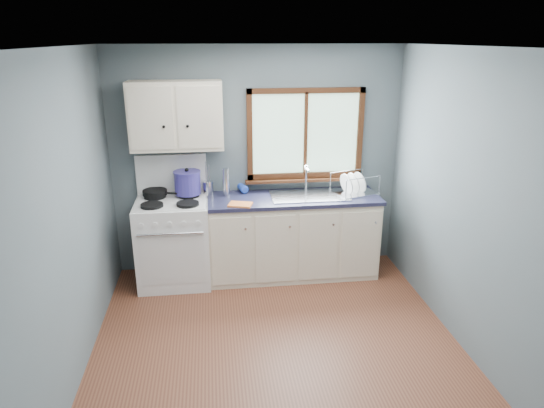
{
  "coord_description": "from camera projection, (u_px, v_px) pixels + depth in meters",
  "views": [
    {
      "loc": [
        -0.5,
        -3.45,
        2.57
      ],
      "look_at": [
        0.05,
        0.9,
        1.05
      ],
      "focal_mm": 32.0,
      "sensor_mm": 36.0,
      "label": 1
    }
  ],
  "objects": [
    {
      "name": "utensil_crock",
      "position": [
        208.0,
        187.0,
        5.33
      ],
      "size": [
        0.13,
        0.13,
        0.37
      ],
      "rotation": [
        0.0,
        0.0,
        -0.07
      ],
      "color": "silver",
      "rests_on": "countertop"
    },
    {
      "name": "stockpot",
      "position": [
        187.0,
        182.0,
        5.2
      ],
      "size": [
        0.38,
        0.38,
        0.29
      ],
      "rotation": [
        0.0,
        0.0,
        0.4
      ],
      "color": "navy",
      "rests_on": "gas_range"
    },
    {
      "name": "dish_towel",
      "position": [
        240.0,
        204.0,
        5.0
      ],
      "size": [
        0.27,
        0.23,
        0.02
      ],
      "primitive_type": "cube",
      "rotation": [
        0.0,
        0.0,
        -0.3
      ],
      "color": "orange",
      "rests_on": "countertop"
    },
    {
      "name": "skillet",
      "position": [
        155.0,
        192.0,
        5.2
      ],
      "size": [
        0.41,
        0.33,
        0.05
      ],
      "rotation": [
        0.0,
        0.0,
        -0.31
      ],
      "color": "black",
      "rests_on": "gas_range"
    },
    {
      "name": "wall_left",
      "position": [
        62.0,
        227.0,
        3.53
      ],
      "size": [
        0.02,
        3.6,
        2.5
      ],
      "primitive_type": "cube",
      "color": "slate",
      "rests_on": "ground"
    },
    {
      "name": "window",
      "position": [
        305.0,
        141.0,
        5.38
      ],
      "size": [
        1.36,
        0.1,
        1.03
      ],
      "color": "#9EC6A8",
      "rests_on": "wall_back"
    },
    {
      "name": "wall_right",
      "position": [
        477.0,
        209.0,
        3.92
      ],
      "size": [
        0.02,
        3.6,
        2.5
      ],
      "primitive_type": "cube",
      "color": "slate",
      "rests_on": "ground"
    },
    {
      "name": "thermos",
      "position": [
        226.0,
        182.0,
        5.26
      ],
      "size": [
        0.07,
        0.07,
        0.31
      ],
      "primitive_type": "cylinder",
      "rotation": [
        0.0,
        0.0,
        0.02
      ],
      "color": "silver",
      "rests_on": "countertop"
    },
    {
      "name": "upper_cabinets",
      "position": [
        176.0,
        116.0,
        4.97
      ],
      "size": [
        0.95,
        0.35,
        0.7
      ],
      "color": "beige",
      "rests_on": "wall_back"
    },
    {
      "name": "ceiling",
      "position": [
        281.0,
        45.0,
        3.31
      ],
      "size": [
        3.2,
        3.6,
        0.02
      ],
      "primitive_type": "cube",
      "color": "white",
      "rests_on": "wall_back"
    },
    {
      "name": "floor",
      "position": [
        279.0,
        355.0,
        4.14
      ],
      "size": [
        3.2,
        3.6,
        0.02
      ],
      "primitive_type": "cube",
      "color": "brown",
      "rests_on": "ground"
    },
    {
      "name": "gas_range",
      "position": [
        174.0,
        239.0,
        5.24
      ],
      "size": [
        0.76,
        0.69,
        1.36
      ],
      "color": "white",
      "rests_on": "floor"
    },
    {
      "name": "wall_front",
      "position": [
        341.0,
        369.0,
        2.03
      ],
      "size": [
        3.2,
        0.02,
        2.5
      ],
      "primitive_type": "cube",
      "color": "slate",
      "rests_on": "ground"
    },
    {
      "name": "dish_rack",
      "position": [
        354.0,
        188.0,
        5.37
      ],
      "size": [
        0.53,
        0.46,
        0.24
      ],
      "rotation": [
        0.0,
        0.0,
        0.3
      ],
      "color": "silver",
      "rests_on": "countertop"
    },
    {
      "name": "wall_back",
      "position": [
        257.0,
        161.0,
        5.42
      ],
      "size": [
        3.2,
        0.02,
        2.5
      ],
      "primitive_type": "cube",
      "color": "slate",
      "rests_on": "ground"
    },
    {
      "name": "soap_bottle",
      "position": [
        245.0,
        184.0,
        5.32
      ],
      "size": [
        0.11,
        0.11,
        0.24
      ],
      "primitive_type": "imported",
      "rotation": [
        0.0,
        0.0,
        0.26
      ],
      "color": "#2143B9",
      "rests_on": "countertop"
    },
    {
      "name": "sink",
      "position": [
        309.0,
        201.0,
        5.31
      ],
      "size": [
        0.84,
        0.46,
        0.44
      ],
      "color": "silver",
      "rests_on": "countertop"
    },
    {
      "name": "base_cabinets",
      "position": [
        292.0,
        240.0,
        5.44
      ],
      "size": [
        1.85,
        0.6,
        0.88
      ],
      "color": "beige",
      "rests_on": "floor"
    },
    {
      "name": "countertop",
      "position": [
        293.0,
        198.0,
        5.28
      ],
      "size": [
        1.89,
        0.64,
        0.04
      ],
      "primitive_type": "cube",
      "color": "#191930",
      "rests_on": "base_cabinets"
    }
  ]
}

